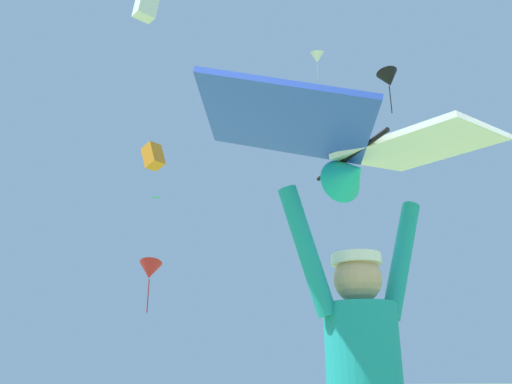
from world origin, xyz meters
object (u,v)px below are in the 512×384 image
object	(u,v)px
distant_kite_orange_far_center	(153,156)
distant_kite_black_mid_left	(389,79)
distant_kite_white_mid_right	(317,58)
distant_kite_red_low_left	(150,270)
distant_kite_white_low_right	(147,4)
held_stunt_kite	(356,145)
distant_kite_green_high_right	(156,197)

from	to	relation	value
distant_kite_orange_far_center	distant_kite_black_mid_left	size ratio (longest dim) A/B	0.61
distant_kite_white_mid_right	distant_kite_red_low_left	xyz separation A→B (m)	(-7.09, 9.52, -9.66)
distant_kite_white_low_right	distant_kite_black_mid_left	bearing A→B (deg)	-15.75
distant_kite_orange_far_center	distant_kite_black_mid_left	world-z (taller)	distant_kite_black_mid_left
held_stunt_kite	distant_kite_black_mid_left	world-z (taller)	distant_kite_black_mid_left
held_stunt_kite	distant_kite_orange_far_center	size ratio (longest dim) A/B	1.64
held_stunt_kite	distant_kite_black_mid_left	bearing A→B (deg)	56.78
distant_kite_orange_far_center	distant_kite_white_mid_right	bearing A→B (deg)	13.70
distant_kite_red_low_left	distant_kite_black_mid_left	size ratio (longest dim) A/B	1.76
distant_kite_white_low_right	distant_kite_black_mid_left	world-z (taller)	distant_kite_white_low_right
held_stunt_kite	distant_kite_red_low_left	distance (m)	28.40
distant_kite_green_high_right	distant_kite_red_low_left	world-z (taller)	distant_kite_green_high_right
distant_kite_green_high_right	distant_kite_orange_far_center	size ratio (longest dim) A/B	0.84
distant_kite_red_low_left	distant_kite_orange_far_center	bearing A→B (deg)	-94.63
distant_kite_green_high_right	distant_kite_black_mid_left	distance (m)	22.61
held_stunt_kite	distant_kite_black_mid_left	distance (m)	17.26
held_stunt_kite	distant_kite_white_mid_right	bearing A→B (deg)	66.80
distant_kite_black_mid_left	distant_kite_white_low_right	bearing A→B (deg)	164.25
distant_kite_red_low_left	held_stunt_kite	bearing A→B (deg)	-91.69
held_stunt_kite	distant_kite_red_low_left	bearing A→B (deg)	88.31
distant_kite_orange_far_center	distant_kite_red_low_left	bearing A→B (deg)	85.37
held_stunt_kite	distant_kite_green_high_right	world-z (taller)	distant_kite_green_high_right
distant_kite_green_high_right	distant_kite_white_mid_right	xyz separation A→B (m)	(6.65, -15.22, 3.11)
distant_kite_white_low_right	distant_kite_black_mid_left	xyz separation A→B (m)	(8.89, -2.51, -3.45)
distant_kite_orange_far_center	distant_kite_white_low_right	distance (m)	6.03
distant_kite_green_high_right	distant_kite_white_mid_right	distance (m)	16.90
distant_kite_white_mid_right	distant_kite_black_mid_left	xyz separation A→B (m)	(0.07, -6.27, -5.11)
distant_kite_black_mid_left	distant_kite_green_high_right	bearing A→B (deg)	107.36
distant_kite_white_mid_right	distant_kite_black_mid_left	size ratio (longest dim) A/B	0.92
distant_kite_orange_far_center	distant_kite_white_low_right	bearing A→B (deg)	-113.83
distant_kite_white_low_right	distant_kite_red_low_left	xyz separation A→B (m)	(1.73, 13.28, -7.99)
distant_kite_green_high_right	distant_kite_red_low_left	distance (m)	8.70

